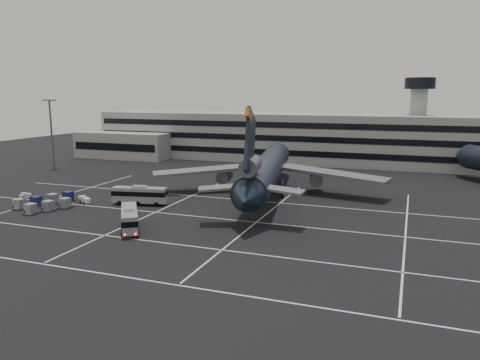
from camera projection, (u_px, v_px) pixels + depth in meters
name	position (u px, v px, depth m)	size (l,w,h in m)	color
ground	(176.00, 222.00, 73.32)	(260.00, 260.00, 0.00)	black
lane_markings	(183.00, 221.00, 73.66)	(90.00, 55.62, 0.01)	silver
terminal	(280.00, 138.00, 138.67)	(125.00, 26.00, 24.00)	gray
hills	(376.00, 160.00, 226.12)	(352.00, 180.00, 44.00)	#38332B
lightpole_left	(51.00, 125.00, 122.23)	(2.40, 2.40, 18.28)	slate
trijet_main	(267.00, 169.00, 90.96)	(46.63, 57.44, 18.08)	black
bus_near	(129.00, 218.00, 68.48)	(7.37, 9.38, 3.45)	gray
bus_far	(140.00, 194.00, 84.10)	(10.19, 4.23, 3.50)	gray
tug_a	(25.00, 196.00, 89.13)	(1.80, 2.23, 1.25)	silver
tug_b	(86.00, 200.00, 85.43)	(2.56, 2.22, 1.41)	silver
uld_cluster	(46.00, 203.00, 82.19)	(9.52, 12.85, 1.82)	#2D2D30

